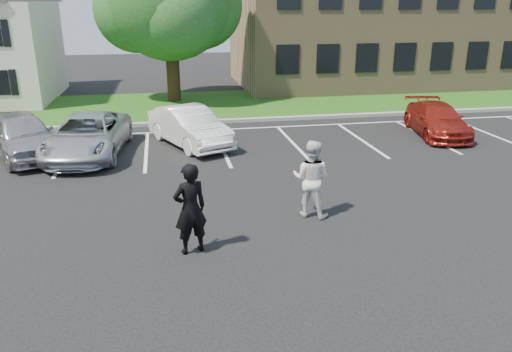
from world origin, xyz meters
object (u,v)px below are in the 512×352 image
Objects in this scene: man_white_shirt at (311,179)px; car_silver_west at (21,135)px; car_white_sedan at (189,127)px; car_red_compact at (437,120)px; man_black_suit at (190,209)px; car_silver_minivan at (87,136)px; office_building at (405,18)px.

man_white_shirt is 0.43× the size of car_silver_west.
car_red_compact is (10.07, -0.31, -0.09)m from car_white_sedan.
man_black_suit reaches higher than man_white_shirt.
man_black_suit is 1.02× the size of man_white_shirt.
man_white_shirt is at bearing -39.90° from car_silver_minivan.
car_silver_west reaches higher than car_silver_minivan.
car_silver_west is 15.96m from car_red_compact.
man_black_suit is (-15.66, -22.18, -3.14)m from office_building.
car_silver_west is 1.05× the size of car_white_sedan.
man_white_shirt reaches higher than car_silver_west.
car_silver_west is at bearing 160.20° from car_white_sedan.
man_white_shirt reaches higher than car_silver_minivan.
office_building reaches higher than man_white_shirt.
office_building reaches higher than car_white_sedan.
car_red_compact is at bearing -26.99° from car_silver_west.
office_building is 11.21× the size of man_white_shirt.
man_black_suit is at bearing -62.06° from car_silver_minivan.
man_black_suit is at bearing -84.37° from car_silver_west.
man_black_suit is at bearing -117.20° from car_white_sedan.
car_silver_minivan is at bearing -143.00° from office_building.
office_building is 25.44m from car_silver_west.
car_white_sedan is 1.01× the size of car_red_compact.
man_white_shirt is at bearing -66.25° from car_silver_west.
office_building is 5.12× the size of car_red_compact.
man_white_shirt is 0.46× the size of car_red_compact.
car_silver_minivan is 13.71m from car_red_compact.
car_silver_west is (-21.04, -13.91, -3.36)m from office_building.
car_silver_west is 5.90m from car_white_sedan.
man_white_shirt is at bearing -126.40° from car_red_compact.
office_building reaches higher than car_silver_west.
office_building reaches higher than car_red_compact.
car_silver_minivan is at bearing -167.88° from car_red_compact.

